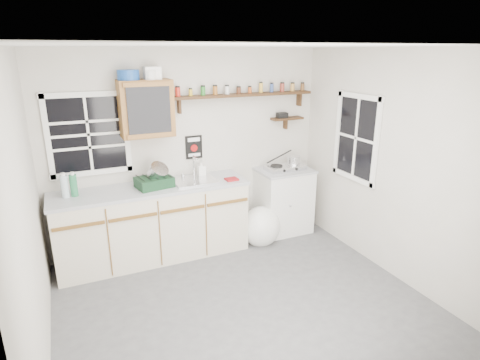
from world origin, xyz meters
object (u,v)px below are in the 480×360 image
(main_cabinet, at_px, (154,222))
(dish_rack, at_px, (155,179))
(right_cabinet, at_px, (283,200))
(upper_cabinet, at_px, (146,109))
(spice_shelf, at_px, (244,94))
(hotplate, at_px, (285,167))

(main_cabinet, bearing_deg, dish_rack, -15.51)
(main_cabinet, bearing_deg, right_cabinet, 0.79)
(main_cabinet, height_order, upper_cabinet, upper_cabinet)
(main_cabinet, relative_size, dish_rack, 5.13)
(right_cabinet, distance_m, spice_shelf, 1.58)
(upper_cabinet, bearing_deg, hotplate, -4.40)
(main_cabinet, relative_size, hotplate, 4.30)
(right_cabinet, bearing_deg, dish_rack, -178.73)
(right_cabinet, distance_m, hotplate, 0.49)
(main_cabinet, relative_size, right_cabinet, 2.54)
(spice_shelf, xyz_separation_m, hotplate, (0.53, -0.21, -0.99))
(spice_shelf, xyz_separation_m, dish_rack, (-1.26, -0.23, -0.91))
(hotplate, bearing_deg, right_cabinet, 82.27)
(upper_cabinet, height_order, dish_rack, upper_cabinet)
(upper_cabinet, xyz_separation_m, spice_shelf, (1.27, 0.07, 0.11))
(right_cabinet, height_order, upper_cabinet, upper_cabinet)
(main_cabinet, xyz_separation_m, upper_cabinet, (0.03, 0.14, 1.36))
(upper_cabinet, distance_m, hotplate, 2.01)
(main_cabinet, distance_m, hotplate, 1.90)
(spice_shelf, height_order, dish_rack, spice_shelf)
(right_cabinet, xyz_separation_m, hotplate, (-0.00, -0.02, 0.49))
(hotplate, bearing_deg, dish_rack, 179.79)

